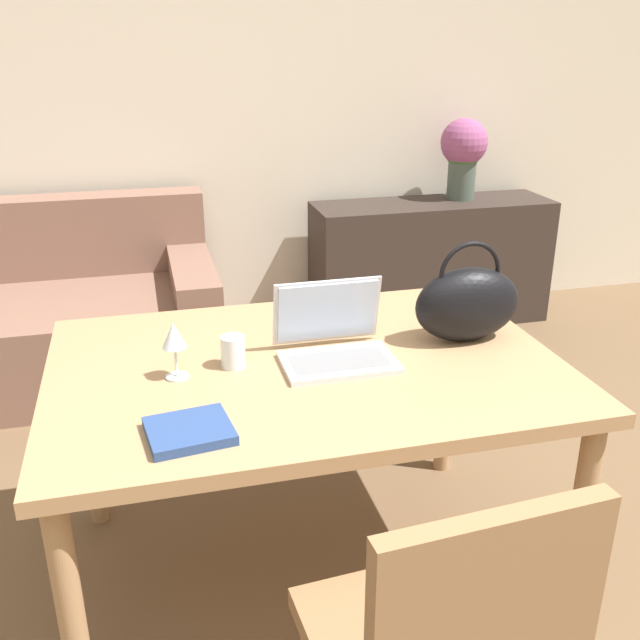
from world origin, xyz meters
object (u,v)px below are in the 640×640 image
Objects in this scene: wine_glass at (174,338)px; couch at (50,321)px; laptop at (333,338)px; drinking_glass at (233,352)px; handbag at (467,303)px; flower_vase at (463,151)px.

couch is at bearing 107.29° from wine_glass.
laptop reaches higher than wine_glass.
wine_glass reaches higher than drinking_glass.
handbag reaches higher than drinking_glass.
flower_vase is (1.28, 1.92, 0.18)m from laptop.
drinking_glass is (0.68, -1.65, 0.49)m from couch.
drinking_glass is 0.70m from handbag.
flower_vase is at bearing 65.50° from handbag.
couch is 1.98m from laptop.
drinking_glass is 0.28× the size of handbag.
couch is at bearing 112.32° from drinking_glass.
drinking_glass is (-0.28, 0.01, -0.01)m from laptop.
flower_vase is at bearing 50.83° from drinking_glass.
handbag is (0.69, 0.01, 0.07)m from drinking_glass.
drinking_glass is 0.57× the size of wine_glass.
drinking_glass is at bearing -129.17° from flower_vase.
wine_glass is at bearing -72.71° from couch.
laptop is (0.96, -1.66, 0.51)m from couch.
laptop is at bearing 3.32° from wine_glass.
couch is 1.85m from drinking_glass.
flower_vase is (0.87, 1.90, 0.12)m from handbag.
laptop is at bearing -1.02° from drinking_glass.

